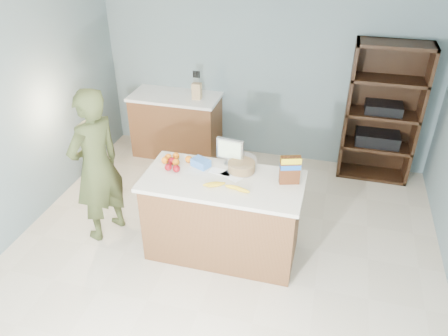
% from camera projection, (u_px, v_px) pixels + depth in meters
% --- Properties ---
extents(floor, '(4.50, 5.00, 0.02)m').
position_uv_depth(floor, '(215.00, 269.00, 4.42)').
color(floor, beige).
rests_on(floor, ground).
extents(walls, '(4.52, 5.02, 2.51)m').
position_uv_depth(walls, '(213.00, 122.00, 3.56)').
color(walls, slate).
rests_on(walls, ground).
extents(counter_peninsula, '(1.56, 0.76, 0.90)m').
position_uv_depth(counter_peninsula, '(223.00, 219.00, 4.46)').
color(counter_peninsula, brown).
rests_on(counter_peninsula, ground).
extents(back_cabinet, '(1.24, 0.62, 0.90)m').
position_uv_depth(back_cabinet, '(177.00, 125.00, 6.27)').
color(back_cabinet, brown).
rests_on(back_cabinet, ground).
extents(shelving_unit, '(0.90, 0.40, 1.80)m').
position_uv_depth(shelving_unit, '(382.00, 115.00, 5.57)').
color(shelving_unit, black).
rests_on(shelving_unit, ground).
extents(person, '(0.60, 0.72, 1.70)m').
position_uv_depth(person, '(96.00, 166.00, 4.50)').
color(person, '#3B4221').
rests_on(person, ground).
extents(knife_block, '(0.12, 0.10, 0.31)m').
position_uv_depth(knife_block, '(197.00, 91.00, 5.87)').
color(knife_block, tan).
rests_on(knife_block, back_cabinet).
extents(envelopes, '(0.36, 0.22, 0.00)m').
position_uv_depth(envelopes, '(226.00, 174.00, 4.29)').
color(envelopes, white).
rests_on(envelopes, counter_peninsula).
extents(bananas, '(0.47, 0.14, 0.04)m').
position_uv_depth(bananas, '(226.00, 186.00, 4.07)').
color(bananas, yellow).
rests_on(bananas, counter_peninsula).
extents(apples, '(0.17, 0.21, 0.08)m').
position_uv_depth(apples, '(172.00, 166.00, 4.35)').
color(apples, maroon).
rests_on(apples, counter_peninsula).
extents(oranges, '(0.30, 0.20, 0.07)m').
position_uv_depth(oranges, '(175.00, 159.00, 4.47)').
color(oranges, orange).
rests_on(oranges, counter_peninsula).
extents(blue_carton, '(0.21, 0.18, 0.08)m').
position_uv_depth(blue_carton, '(201.00, 163.00, 4.39)').
color(blue_carton, blue).
rests_on(blue_carton, counter_peninsula).
extents(salad_bowl, '(0.30, 0.30, 0.13)m').
position_uv_depth(salad_bowl, '(242.00, 165.00, 4.32)').
color(salad_bowl, '#267219').
rests_on(salad_bowl, counter_peninsula).
extents(tv, '(0.28, 0.12, 0.28)m').
position_uv_depth(tv, '(230.00, 150.00, 4.37)').
color(tv, silver).
rests_on(tv, counter_peninsula).
extents(cereal_box, '(0.20, 0.13, 0.28)m').
position_uv_depth(cereal_box, '(290.00, 168.00, 4.07)').
color(cereal_box, '#592B14').
rests_on(cereal_box, counter_peninsula).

